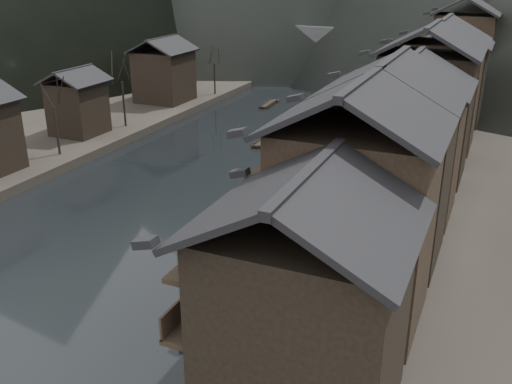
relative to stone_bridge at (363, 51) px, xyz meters
The scene contains 12 objects.
water 72.18m from the stone_bridge, 90.00° to the right, with size 300.00×300.00×0.00m, color black.
left_bank 47.64m from the stone_bridge, 137.56° to the right, with size 40.00×200.00×1.20m, color #2D2823.
stilt_houses 55.25m from the stone_bridge, 71.73° to the right, with size 9.00×67.60×15.49m.
left_houses 55.79m from the stone_bridge, 111.56° to the right, with size 8.10×53.20×8.73m.
bare_trees 57.07m from the stone_bridge, 107.33° to the right, with size 3.75×63.09×7.49m.
moored_sampans 52.60m from the stone_bridge, 76.51° to the right, with size 2.51×61.29×0.47m.
midriver_boats 26.11m from the stone_bridge, 93.02° to the right, with size 15.14×34.27×0.45m.
stone_bridge is the anchor object (origin of this frame).
hero_sampan 74.76m from the stone_bridge, 81.56° to the right, with size 4.04×5.08×0.44m.
cargo_heap 74.50m from the stone_bridge, 81.65° to the right, with size 1.23×1.61×0.74m, color black.
boatman 76.44m from the stone_bridge, 80.88° to the right, with size 0.67×0.44×1.85m, color #535456.
bamboo_pole 76.39m from the stone_bridge, 80.74° to the right, with size 0.06×0.06×3.90m, color #8C7A51.
Camera 1 is at (22.94, -25.30, 19.09)m, focal length 40.00 mm.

